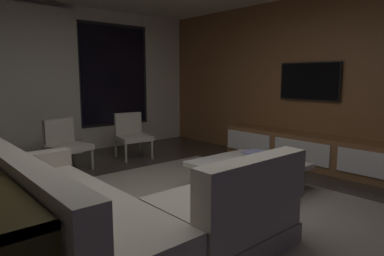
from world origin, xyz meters
The scene contains 11 objects.
floor centered at (0.00, 0.00, 0.00)m, with size 9.20×9.20×0.00m, color #332B26.
back_wall_with_window centered at (-0.06, 3.62, 1.34)m, with size 6.60×0.30×2.70m.
media_wall centered at (3.06, 0.00, 1.35)m, with size 0.12×7.80×2.70m.
area_rug centered at (0.35, -0.10, 0.01)m, with size 3.20×3.80×0.01m, color gray.
sectional_couch centered at (-0.82, -0.17, 0.29)m, with size 1.98×2.50×0.82m.
coffee_table centered at (1.19, 0.01, 0.19)m, with size 1.16×1.16×0.36m.
book_stack_on_coffee_table centered at (1.37, 0.06, 0.42)m, with size 0.29×0.23×0.11m.
accent_chair_near_window centered at (1.04, 2.55, 0.43)m, with size 0.62×0.64×0.78m.
accent_chair_by_curtain centered at (-0.17, 2.48, 0.43)m, with size 0.64×0.66×0.78m.
media_console centered at (2.77, 0.05, 0.25)m, with size 0.46×3.10×0.52m.
mounted_tv centered at (2.95, 0.25, 1.35)m, with size 0.05×1.03×0.60m.
Camera 1 is at (-2.07, -2.65, 1.42)m, focal length 31.88 mm.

